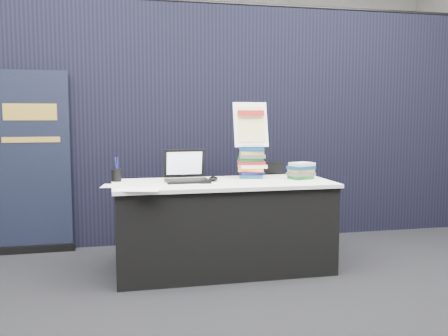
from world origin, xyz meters
TOP-DOWN VIEW (x-y plane):
  - floor at (0.00, 0.00)m, footprint 8.00×8.00m
  - wall_back at (0.00, 4.00)m, footprint 8.00×0.02m
  - drape_partition at (0.00, 1.60)m, footprint 6.00×0.08m
  - display_table at (0.00, 0.55)m, footprint 1.80×0.75m
  - laptop at (-0.30, 0.62)m, footprint 0.35×0.28m
  - mouse at (-0.07, 0.61)m, footprint 0.11×0.14m
  - brochure_left at (-0.83, 0.48)m, footprint 0.32×0.25m
  - brochure_mid at (-0.70, 0.25)m, footprint 0.37×0.30m
  - brochure_right at (-0.34, 0.50)m, footprint 0.33×0.28m
  - pen_cup at (-0.86, 0.76)m, footprint 0.10×0.10m
  - book_stack_tall at (0.30, 0.75)m, footprint 0.24×0.20m
  - book_stack_short at (0.70, 0.59)m, footprint 0.23×0.20m
  - info_sign at (0.30, 0.78)m, footprint 0.30×0.15m
  - pullup_banner at (-1.62, 1.50)m, footprint 0.73×0.11m
  - stacking_chair at (0.48, 0.85)m, footprint 0.49×0.50m

SIDE VIEW (x-z plane):
  - floor at x=0.00m, z-range 0.00..0.00m
  - display_table at x=0.00m, z-range 0.00..0.75m
  - stacking_chair at x=0.48m, z-range 0.05..0.91m
  - brochure_right at x=-0.34m, z-range 0.75..0.75m
  - brochure_left at x=-0.83m, z-range 0.75..0.75m
  - brochure_mid at x=-0.70m, z-range 0.75..0.75m
  - pullup_banner at x=-1.62m, z-range -0.10..1.62m
  - mouse at x=-0.07m, z-range 0.75..0.79m
  - pen_cup at x=-0.86m, z-range 0.75..0.85m
  - laptop at x=-0.30m, z-range 0.68..0.94m
  - book_stack_short at x=0.70m, z-range 0.75..0.89m
  - book_stack_tall at x=0.30m, z-range 0.75..1.02m
  - drape_partition at x=0.00m, z-range 0.00..2.40m
  - info_sign at x=0.30m, z-range 1.01..1.42m
  - wall_back at x=0.00m, z-range 0.00..3.50m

